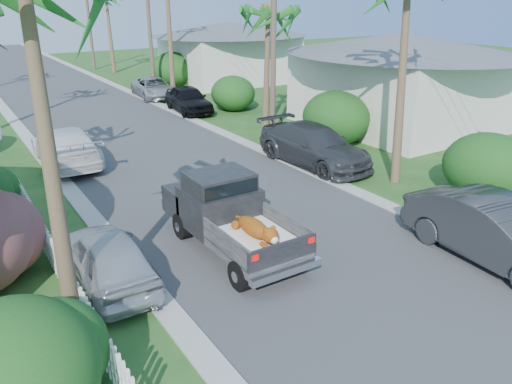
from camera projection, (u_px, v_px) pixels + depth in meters
ground at (395, 310)px, 11.15m from camera, size 120.00×120.00×0.00m
road at (87, 110)px, 30.71m from camera, size 8.00×100.00×0.02m
curb_left at (11, 118)px, 28.54m from camera, size 0.60×100.00×0.06m
curb_right at (153, 102)px, 32.87m from camera, size 0.60×100.00×0.06m
pickup_truck at (225, 212)px, 13.74m from camera, size 1.98×5.12×2.06m
parked_car_rn at (497, 232)px, 12.91m from camera, size 2.10×5.21×1.68m
parked_car_rm at (314, 146)px, 20.50m from camera, size 2.50×5.63×1.60m
parked_car_rf at (188, 99)px, 29.83m from camera, size 2.28×4.70×1.54m
parked_car_rd at (154, 88)px, 34.13m from camera, size 2.64×4.96×1.33m
parked_car_ln at (107, 258)px, 11.97m from camera, size 1.65×4.05×1.37m
parked_car_lf at (66, 147)px, 20.52m from camera, size 2.33×5.36×1.54m
palm_r_b at (267, 9)px, 24.03m from camera, size 4.40×4.40×7.20m
shrub_l_a at (16, 372)px, 7.76m from camera, size 2.60×2.86×2.20m
shrub_r_a at (488, 167)px, 16.90m from camera, size 2.80×3.08×2.30m
shrub_r_b at (336, 118)px, 23.22m from camera, size 3.00×3.30×2.50m
shrub_r_c at (233, 93)px, 30.19m from camera, size 2.60×2.86×2.10m
shrub_r_d at (173, 69)px, 38.18m from camera, size 3.20×3.52×2.60m
picket_fence at (56, 260)px, 12.25m from camera, size 0.10×11.00×1.00m
house_right_near at (399, 84)px, 26.27m from camera, size 8.00×9.00×4.80m
house_right_far at (229, 54)px, 40.39m from camera, size 9.00×8.00×4.60m
utility_pole_b at (273, 42)px, 22.46m from camera, size 1.60×0.26×9.00m
utility_pole_c at (149, 26)px, 34.20m from camera, size 1.60×0.26×9.00m
utility_pole_d at (89, 19)px, 45.94m from camera, size 1.60×0.26×9.00m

